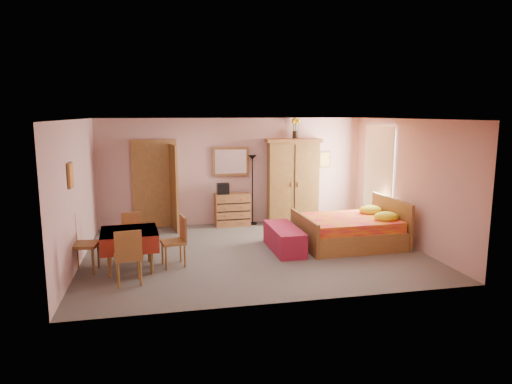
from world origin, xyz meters
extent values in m
plane|color=#625D57|center=(0.00, 0.00, 0.00)|extent=(6.50, 6.50, 0.00)
plane|color=brown|center=(0.00, 0.00, 2.60)|extent=(6.50, 6.50, 0.00)
cube|color=tan|center=(0.00, 2.50, 1.30)|extent=(6.50, 0.10, 2.60)
cube|color=tan|center=(0.00, -2.50, 1.30)|extent=(6.50, 0.10, 2.60)
cube|color=tan|center=(-3.25, 0.00, 1.30)|extent=(0.10, 5.00, 2.60)
cube|color=tan|center=(3.25, 0.00, 1.30)|extent=(0.10, 5.00, 2.60)
cube|color=#9E6B35|center=(-1.90, 2.47, 1.02)|extent=(1.06, 0.12, 2.15)
cube|color=white|center=(3.21, 1.20, 1.45)|extent=(0.08, 1.40, 1.95)
cube|color=orange|center=(-3.22, -0.60, 1.70)|extent=(0.04, 0.32, 0.42)
cube|color=#D8BF59|center=(2.35, 2.47, 1.55)|extent=(0.30, 0.04, 0.40)
cube|color=#985F33|center=(-0.08, 2.23, 0.40)|extent=(0.85, 0.43, 0.79)
cube|color=silver|center=(-0.08, 2.44, 1.55)|extent=(0.89, 0.07, 0.70)
cube|color=black|center=(-0.31, 2.22, 0.92)|extent=(0.29, 0.21, 0.26)
cube|color=black|center=(0.43, 2.28, 0.86)|extent=(0.22, 0.22, 1.71)
cube|color=olive|center=(1.42, 2.22, 1.05)|extent=(1.39, 0.80, 2.10)
cube|color=yellow|center=(1.51, 2.30, 2.35)|extent=(0.21, 0.21, 0.51)
cube|color=red|center=(2.02, 0.09, 0.47)|extent=(2.09, 1.67, 0.95)
cube|color=maroon|center=(0.61, 0.00, 0.24)|extent=(0.54, 1.42, 0.47)
cube|color=maroon|center=(-2.33, -0.54, 0.35)|extent=(1.03, 1.03, 0.70)
cube|color=olive|center=(-2.32, -1.25, 0.46)|extent=(0.47, 0.47, 0.92)
cube|color=olive|center=(-2.32, 0.17, 0.42)|extent=(0.43, 0.43, 0.84)
cube|color=brown|center=(-3.09, -0.51, 0.49)|extent=(0.50, 0.50, 0.99)
cube|color=#9D6C35|center=(-1.58, -0.51, 0.45)|extent=(0.48, 0.48, 0.90)
camera|label=1|loc=(-1.76, -8.52, 2.70)|focal=32.00mm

